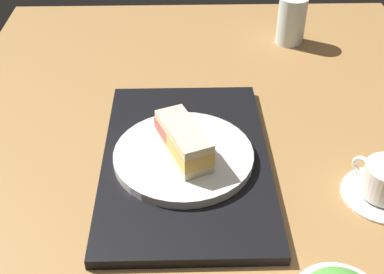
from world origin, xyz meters
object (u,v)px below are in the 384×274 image
(sandwich_far, at_px, (190,150))
(drinking_glass, at_px, (291,20))
(sandwich_plate, at_px, (184,156))
(sandwich_near, at_px, (177,130))

(sandwich_far, relative_size, drinking_glass, 0.80)
(sandwich_plate, height_order, sandwich_far, sandwich_far)
(sandwich_near, xyz_separation_m, sandwich_far, (0.06, 0.02, 0.00))
(sandwich_plate, relative_size, drinking_glass, 2.08)
(sandwich_plate, xyz_separation_m, sandwich_near, (-0.03, -0.01, 0.03))
(sandwich_plate, distance_m, drinking_glass, 0.52)
(drinking_glass, bearing_deg, sandwich_plate, -29.78)
(sandwich_plate, relative_size, sandwich_far, 2.61)
(sandwich_far, bearing_deg, drinking_glass, 152.68)
(sandwich_near, relative_size, drinking_glass, 0.81)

